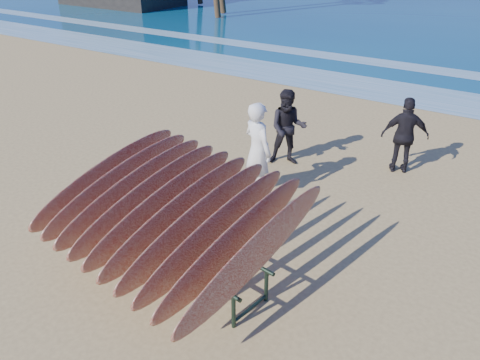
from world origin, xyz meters
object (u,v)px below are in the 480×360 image
Objects in this scene: surfboard_rack at (171,211)px; person_dark_b at (405,136)px; person_dark_a at (288,128)px; person_white at (258,151)px.

surfboard_rack is 2.23× the size of person_dark_b.
surfboard_rack is 4.10m from person_dark_a.
person_dark_a is at bearing -60.80° from person_white.
person_white reaches higher than surfboard_rack.
surfboard_rack is 2.18× the size of person_dark_a.
person_dark_a is 1.02× the size of person_dark_b.
surfboard_rack is at bearing -113.53° from person_dark_a.
person_dark_a is at bearing 102.70° from surfboard_rack.
person_dark_a reaches higher than person_dark_b.
person_dark_a is at bearing 1.75° from person_dark_b.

